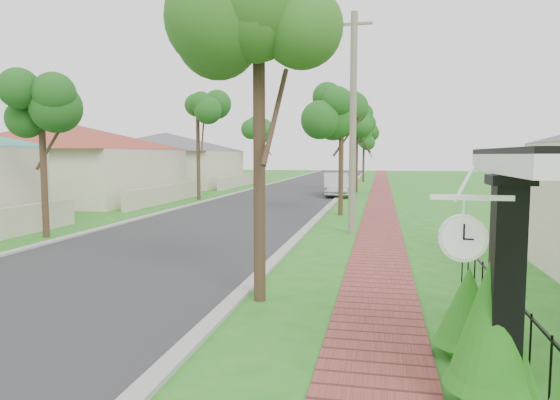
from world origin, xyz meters
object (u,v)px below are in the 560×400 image
Objects in this scene: parked_car_white at (336,185)px; near_tree at (259,58)px; utility_pole at (353,123)px; station_clock at (463,235)px; parked_car_red at (340,184)px; porch_post at (505,310)px.

near_tree reaches higher than parked_car_white.
utility_pole is 12.46m from station_clock.
near_tree is 5.47m from station_clock.
parked_car_white is (-0.01, -2.99, 0.12)m from parked_car_red.
near_tree is at bearing 134.86° from porch_post.
parked_car_white is 15.71m from utility_pole.
parked_car_white is 0.61× the size of utility_pole.
utility_pole reaches higher than parked_car_red.
near_tree is at bearing -98.26° from utility_pole.
near_tree reaches higher than porch_post.
near_tree is 0.75× the size of utility_pole.
utility_pole is 9.84× the size of station_clock.
porch_post is 5.92m from near_tree.
porch_post reaches higher than parked_car_red.
utility_pole reaches higher than station_clock.
porch_post is 0.34× the size of utility_pole.
station_clock is (1.75, -12.20, -1.83)m from utility_pole.
parked_car_red is 18.65m from utility_pole.
parked_car_white is at bearing 91.71° from near_tree.
porch_post is at bearing 38.94° from station_clock.
utility_pole is at bearing 100.79° from porch_post.
parked_car_white is at bearing -101.78° from parked_car_red.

